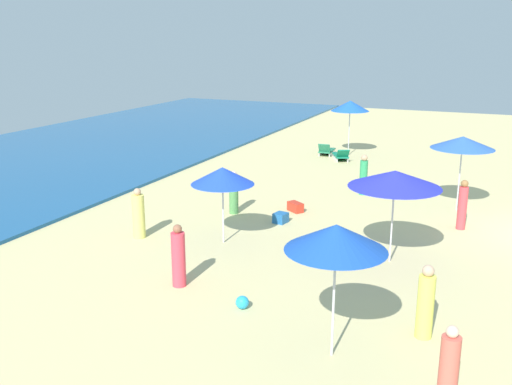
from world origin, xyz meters
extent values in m
cube|color=#1A5690|center=(0.00, 22.50, 0.06)|extent=(60.00, 15.00, 0.12)
cylinder|color=silver|center=(-9.26, 4.23, 1.09)|extent=(0.05, 0.05, 2.19)
cone|color=#1B4CB6|center=(-9.26, 4.23, 2.44)|extent=(1.94, 1.94, 0.51)
cylinder|color=silver|center=(-3.94, 4.12, 1.06)|extent=(0.05, 0.05, 2.13)
cone|color=#2930CF|center=(-3.94, 4.12, 2.36)|extent=(2.49, 2.49, 0.45)
cube|color=silver|center=(-3.94, 5.36, 0.10)|extent=(1.01, 0.44, 0.21)
cube|color=silver|center=(-4.14, 5.87, 0.10)|extent=(1.01, 0.44, 0.21)
cube|color=#3252A7|center=(-4.04, 5.62, 0.24)|extent=(1.34, 1.04, 0.06)
cube|color=#3252A7|center=(-4.55, 5.42, 0.45)|extent=(0.48, 0.67, 0.45)
cylinder|color=silver|center=(9.84, 8.90, 1.15)|extent=(0.05, 0.05, 2.30)
cone|color=blue|center=(9.84, 8.90, 2.56)|extent=(1.94, 1.94, 0.52)
cube|color=silver|center=(8.64, 8.73, 0.11)|extent=(1.11, 0.58, 0.21)
cube|color=silver|center=(8.41, 9.20, 0.11)|extent=(1.11, 0.58, 0.21)
cube|color=#137959|center=(8.52, 8.96, 0.24)|extent=(1.49, 1.16, 0.06)
cube|color=#137959|center=(7.96, 8.68, 0.45)|extent=(0.62, 0.70, 0.45)
cube|color=silver|center=(9.56, 9.70, 0.10)|extent=(1.22, 0.11, 0.20)
cube|color=silver|center=(9.53, 10.22, 0.10)|extent=(1.22, 0.11, 0.20)
cube|color=#277754|center=(9.54, 9.96, 0.23)|extent=(1.39, 0.70, 0.06)
cube|color=#277754|center=(8.92, 9.92, 0.45)|extent=(0.33, 0.61, 0.47)
cylinder|color=silver|center=(1.86, 2.86, 1.12)|extent=(0.05, 0.05, 2.24)
cone|color=blue|center=(1.86, 2.86, 2.45)|extent=(2.17, 2.17, 0.42)
cylinder|color=silver|center=(-4.42, 9.01, 0.91)|extent=(0.05, 0.05, 1.82)
cone|color=blue|center=(-4.42, 9.01, 2.08)|extent=(1.88, 1.88, 0.51)
cylinder|color=#F34153|center=(-7.64, 8.63, 0.70)|extent=(0.42, 0.42, 1.39)
sphere|color=#935D43|center=(-7.64, 8.63, 1.49)|extent=(0.22, 0.22, 0.22)
cylinder|color=#E2E05B|center=(-7.83, 2.69, 0.68)|extent=(0.47, 0.47, 1.37)
sphere|color=tan|center=(-7.83, 2.69, 1.48)|extent=(0.24, 0.24, 0.24)
cylinder|color=#D45E4F|center=(-10.17, 2.00, 0.68)|extent=(0.36, 0.36, 1.36)
sphere|color=beige|center=(-10.17, 2.00, 1.45)|extent=(0.21, 0.21, 0.21)
cylinder|color=#E9444C|center=(-0.26, 2.55, 0.70)|extent=(0.40, 0.40, 1.41)
sphere|color=#996C3F|center=(-0.26, 2.55, 1.51)|extent=(0.24, 0.24, 0.24)
cylinder|color=#2D995D|center=(2.62, 6.43, 0.68)|extent=(0.42, 0.42, 1.35)
sphere|color=tan|center=(2.62, 6.43, 1.46)|extent=(0.24, 0.24, 0.24)
cylinder|color=#EAE26C|center=(-5.04, 11.60, 0.68)|extent=(0.50, 0.50, 1.36)
sphere|color=tan|center=(-5.04, 11.60, 1.46)|extent=(0.22, 0.22, 0.22)
cylinder|color=#51944E|center=(-1.63, 10.00, 0.64)|extent=(0.38, 0.38, 1.28)
sphere|color=beige|center=(-1.63, 10.00, 1.39)|extent=(0.26, 0.26, 0.26)
sphere|color=#25A6DF|center=(-8.16, 6.66, 0.15)|extent=(0.31, 0.31, 0.31)
cube|color=#1F5FA5|center=(-1.96, 8.12, 0.17)|extent=(0.51, 0.47, 0.33)
cube|color=red|center=(-0.57, 8.09, 0.17)|extent=(0.61, 0.67, 0.33)
camera|label=1|loc=(-19.10, 1.58, 6.07)|focal=40.57mm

